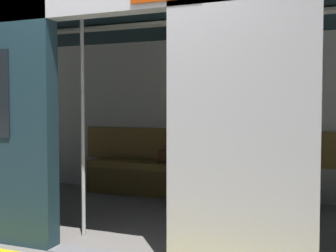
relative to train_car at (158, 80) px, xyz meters
name	(u,v)px	position (x,y,z in m)	size (l,w,h in m)	color
train_car	(158,80)	(0.00, 0.00, 0.00)	(6.40, 2.75, 2.26)	silver
bench_seat	(194,173)	(-0.08, -1.02, -1.15)	(3.06, 0.44, 0.45)	olive
person_seated	(197,148)	(-0.14, -0.97, -0.83)	(0.55, 0.71, 1.18)	pink
handbag	(169,156)	(0.30, -1.09, -0.96)	(0.26, 0.15, 0.17)	brown
book	(226,164)	(-0.49, -1.09, -1.03)	(0.15, 0.22, 0.03)	#33723F
grab_pole_door	(83,123)	(0.40, 0.85, -0.44)	(0.04, 0.04, 2.12)	silver
grab_pole_far	(182,125)	(-0.55, 0.78, -0.44)	(0.04, 0.04, 2.12)	silver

